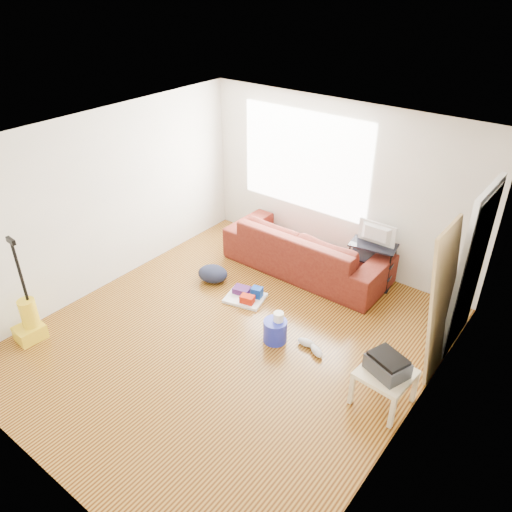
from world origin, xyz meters
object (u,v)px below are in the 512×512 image
Objects in this scene: tv_stand at (371,264)px; bucket at (275,340)px; backpack at (213,281)px; vacuum at (29,321)px; side_table at (385,377)px; sofa at (305,270)px; cleaning_tray at (247,296)px.

bucket is at bearing -110.09° from tv_stand.
backpack is 0.32× the size of vacuum.
side_table is 3.11m from backpack.
sofa is 8.46× the size of bucket.
vacuum is at bearing 61.74° from sofa.
bucket is at bearing -29.48° from cleaning_tray.
sofa is 3.93m from vacuum.
backpack is (-0.69, 0.06, -0.06)m from cleaning_tray.
vacuum is at bearing -136.83° from tv_stand.
sofa is at bearing 30.74° from backpack.
bucket is 1.61m from backpack.
side_table is 1.92× the size of bucket.
sofa is at bearing 110.07° from bucket.
side_table reaches higher than bucket.
sofa is 2.75m from side_table.
vacuum reaches higher than bucket.
cleaning_tray reaches higher than backpack.
backpack is (-1.86, -1.37, -0.33)m from tv_stand.
vacuum is (-1.86, -3.45, 0.26)m from sofa.
backpack is (-0.92, -1.10, 0.00)m from sofa.
side_table is 4.30m from vacuum.
side_table is at bearing -4.52° from bucket.
sofa is at bearing 78.53° from cleaning_tray.
bucket is 0.21× the size of vacuum.
sofa is 4.11× the size of cleaning_tray.
vacuum is (-2.79, -3.72, -0.07)m from tv_stand.
bucket is at bearing 175.48° from side_table.
cleaning_tray is (-0.24, -1.16, 0.06)m from sofa.
vacuum is (-3.95, -1.71, -0.10)m from side_table.
cleaning_tray is at bearing -24.29° from backpack.
tv_stand is 1.87m from cleaning_tray.
cleaning_tray is at bearing 165.84° from side_table.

